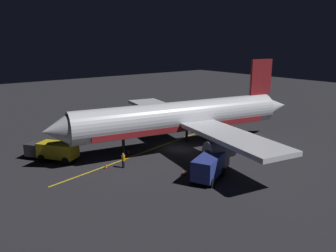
% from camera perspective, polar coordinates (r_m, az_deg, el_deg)
% --- Properties ---
extents(ground_plane, '(180.00, 180.00, 0.20)m').
position_cam_1_polar(ground_plane, '(45.14, 1.99, -4.04)').
color(ground_plane, '#27272D').
extents(apron_guide_stripe, '(6.51, 28.05, 0.01)m').
position_cam_1_polar(apron_guide_stripe, '(44.32, -3.66, -4.28)').
color(apron_guide_stripe, gold).
rests_on(apron_guide_stripe, ground_plane).
extents(airliner, '(33.65, 35.57, 11.50)m').
position_cam_1_polar(airliner, '(44.26, 2.71, 1.42)').
color(airliner, silver).
rests_on(airliner, ground_plane).
extents(baggage_truck, '(6.45, 5.35, 2.22)m').
position_cam_1_polar(baggage_truck, '(42.98, -18.84, -3.98)').
color(baggage_truck, gold).
rests_on(baggage_truck, ground_plane).
extents(catering_truck, '(4.51, 6.71, 2.52)m').
position_cam_1_polar(catering_truck, '(35.84, 7.18, -6.72)').
color(catering_truck, navy).
rests_on(catering_truck, ground_plane).
extents(ground_crew_worker, '(0.40, 0.40, 1.74)m').
position_cam_1_polar(ground_crew_worker, '(38.69, -7.56, -5.79)').
color(ground_crew_worker, black).
rests_on(ground_crew_worker, ground_plane).
extents(traffic_cone_near_left, '(0.50, 0.50, 0.55)m').
position_cam_1_polar(traffic_cone_near_left, '(39.13, -10.48, -6.67)').
color(traffic_cone_near_left, '#EA590F').
rests_on(traffic_cone_near_left, ground_plane).
extents(traffic_cone_near_right, '(0.50, 0.50, 0.55)m').
position_cam_1_polar(traffic_cone_near_right, '(36.62, 2.56, -7.92)').
color(traffic_cone_near_right, '#EA590F').
rests_on(traffic_cone_near_right, ground_plane).
extents(traffic_cone_under_wing, '(0.50, 0.50, 0.55)m').
position_cam_1_polar(traffic_cone_under_wing, '(46.33, -15.46, -3.63)').
color(traffic_cone_under_wing, '#EA590F').
rests_on(traffic_cone_under_wing, ground_plane).
extents(traffic_cone_far, '(0.50, 0.50, 0.55)m').
position_cam_1_polar(traffic_cone_far, '(43.62, -6.73, -4.32)').
color(traffic_cone_far, '#EA590F').
rests_on(traffic_cone_far, ground_plane).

